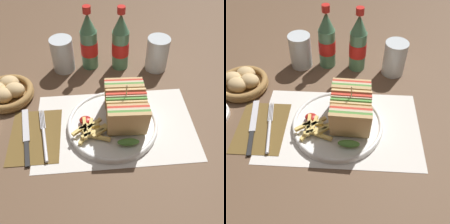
# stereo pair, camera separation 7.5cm
# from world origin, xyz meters

# --- Properties ---
(ground_plane) EXTENTS (4.00, 4.00, 0.00)m
(ground_plane) POSITION_xyz_m (0.00, 0.00, 0.00)
(ground_plane) COLOR brown
(placemat) EXTENTS (0.46, 0.28, 0.00)m
(placemat) POSITION_xyz_m (-0.01, 0.01, 0.00)
(placemat) COLOR silver
(placemat) RESTS_ON ground_plane
(plate_main) EXTENTS (0.26, 0.26, 0.02)m
(plate_main) POSITION_xyz_m (-0.02, 0.01, 0.01)
(plate_main) COLOR white
(plate_main) RESTS_ON ground_plane
(club_sandwich) EXTENTS (0.11, 0.19, 0.14)m
(club_sandwich) POSITION_xyz_m (0.01, 0.01, 0.07)
(club_sandwich) COLOR tan
(club_sandwich) RESTS_ON plate_main
(fries_pile) EXTENTS (0.11, 0.09, 0.02)m
(fries_pile) POSITION_xyz_m (-0.08, -0.03, 0.03)
(fries_pile) COLOR #E5C166
(fries_pile) RESTS_ON plate_main
(ketchup_blob) EXTENTS (0.04, 0.03, 0.01)m
(ketchup_blob) POSITION_xyz_m (-0.10, 0.02, 0.03)
(ketchup_blob) COLOR maroon
(ketchup_blob) RESTS_ON plate_main
(napkin) EXTENTS (0.14, 0.19, 0.00)m
(napkin) POSITION_xyz_m (-0.24, -0.01, 0.00)
(napkin) COLOR brown
(napkin) RESTS_ON ground_plane
(fork) EXTENTS (0.04, 0.19, 0.01)m
(fork) POSITION_xyz_m (-0.22, -0.03, 0.01)
(fork) COLOR silver
(fork) RESTS_ON napkin
(knife) EXTENTS (0.05, 0.21, 0.00)m
(knife) POSITION_xyz_m (-0.27, -0.01, 0.01)
(knife) COLOR black
(knife) RESTS_ON napkin
(coke_bottle_near) EXTENTS (0.06, 0.06, 0.22)m
(coke_bottle_near) POSITION_xyz_m (-0.08, 0.30, 0.10)
(coke_bottle_near) COLOR #4C7F5B
(coke_bottle_near) RESTS_ON ground_plane
(coke_bottle_far) EXTENTS (0.06, 0.06, 0.22)m
(coke_bottle_far) POSITION_xyz_m (0.03, 0.29, 0.10)
(coke_bottle_far) COLOR #4C7F5B
(coke_bottle_far) RESTS_ON ground_plane
(glass_near) EXTENTS (0.08, 0.08, 0.12)m
(glass_near) POSITION_xyz_m (0.16, 0.27, 0.05)
(glass_near) COLOR silver
(glass_near) RESTS_ON ground_plane
(glass_far) EXTENTS (0.08, 0.08, 0.12)m
(glass_far) POSITION_xyz_m (-0.17, 0.29, 0.05)
(glass_far) COLOR silver
(glass_far) RESTS_ON ground_plane
(bread_basket) EXTENTS (0.16, 0.16, 0.06)m
(bread_basket) POSITION_xyz_m (-0.35, 0.16, 0.02)
(bread_basket) COLOR olive
(bread_basket) RESTS_ON ground_plane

